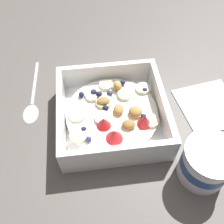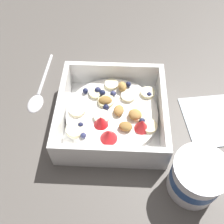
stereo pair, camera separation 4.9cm
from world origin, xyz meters
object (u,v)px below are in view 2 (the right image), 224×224
spoon (38,93)px  fruit_bowl (112,115)px  yogurt_cup (196,177)px  folded_napkin (215,119)px

spoon → fruit_bowl: bearing=158.5°
fruit_bowl → yogurt_cup: yogurt_cup is taller
fruit_bowl → yogurt_cup: (-0.14, 0.13, 0.02)m
yogurt_cup → spoon: bearing=-32.5°
folded_napkin → spoon: bearing=-8.1°
fruit_bowl → spoon: (0.16, -0.06, -0.02)m
spoon → folded_napkin: 0.37m
fruit_bowl → spoon: 0.17m
yogurt_cup → folded_napkin: size_ratio=0.71×
yogurt_cup → folded_napkin: bearing=-115.8°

